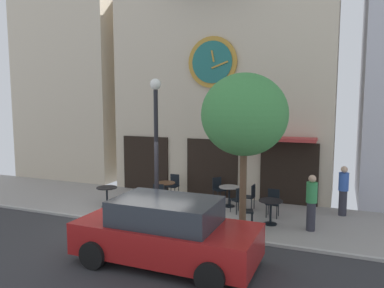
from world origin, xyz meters
name	(u,v)px	position (x,y,z in m)	size (l,w,h in m)	color
ground_plane	(135,234)	(0.00, -0.49, -0.02)	(25.19, 9.73, 0.13)	gray
clock_building	(224,64)	(0.72, 5.79, 5.37)	(9.01, 4.25, 10.41)	beige
neighbor_building_left	(82,59)	(-7.14, 6.46, 5.94)	(5.40, 4.19, 11.87)	beige
street_lamp	(156,148)	(-0.13, 1.17, 2.30)	(0.36, 0.36, 4.52)	black
street_tree	(244,115)	(2.89, 0.70, 3.41)	(2.46, 2.21, 4.60)	brown
cafe_table_near_door	(107,193)	(-2.32, 1.48, 0.52)	(0.73, 0.73, 0.72)	black
cafe_table_center	(166,188)	(-0.62, 2.83, 0.54)	(0.73, 0.73, 0.75)	black
cafe_table_center_right	(229,192)	(1.78, 3.16, 0.54)	(0.75, 0.75, 0.74)	black
cafe_table_leftmost	(271,207)	(3.52, 1.74, 0.55)	(0.74, 0.74, 0.76)	black
cafe_chair_curbside	(218,187)	(1.17, 3.74, 0.53)	(0.56, 0.56, 0.90)	black
cafe_chair_facing_wall	(174,184)	(-0.65, 3.64, 0.53)	(0.42, 0.42, 0.90)	black
cafe_chair_mid_row	(251,195)	(2.59, 3.04, 0.53)	(0.42, 0.42, 0.90)	black
cafe_chair_by_entrance	(244,209)	(2.77, 1.34, 0.53)	(0.50, 0.50, 0.90)	black
cafe_chair_right_end	(273,201)	(3.45, 2.59, 0.53)	(0.40, 0.40, 0.90)	black
cafe_chair_facing_street	(159,194)	(-0.46, 1.99, 0.53)	(0.49, 0.49, 0.90)	black
cafe_chair_corner	(239,198)	(2.32, 2.49, 0.53)	(0.56, 0.56, 0.90)	black
pedestrian_green	(311,202)	(4.72, 1.63, 0.86)	(0.41, 0.41, 1.67)	#2D2D38
pedestrian_blue	(343,190)	(5.60, 3.56, 0.86)	(0.43, 0.43, 1.67)	#2D2D38
parked_car_red	(166,232)	(1.73, -1.96, 0.76)	(4.32, 2.05, 1.55)	maroon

